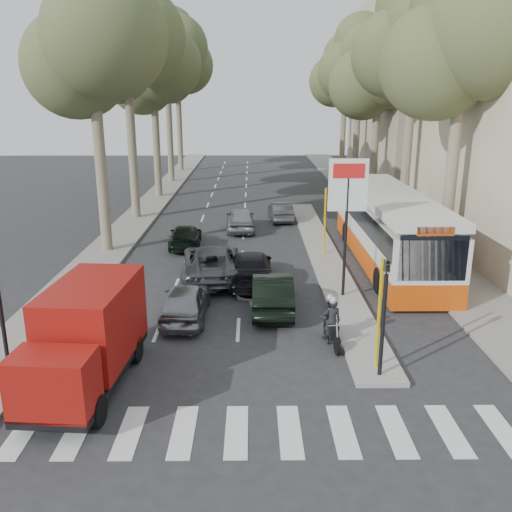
% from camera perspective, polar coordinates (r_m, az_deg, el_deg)
% --- Properties ---
extents(ground, '(120.00, 120.00, 0.00)m').
position_cam_1_polar(ground, '(17.33, 0.98, -10.45)').
color(ground, '#28282B').
rests_on(ground, ground).
extents(sidewalk_right, '(3.20, 70.00, 0.12)m').
position_cam_1_polar(sidewalk_right, '(42.16, 11.94, 5.49)').
color(sidewalk_right, gray).
rests_on(sidewalk_right, ground).
extents(median_left, '(2.40, 64.00, 0.12)m').
position_cam_1_polar(median_left, '(44.78, -10.28, 6.21)').
color(median_left, gray).
rests_on(median_left, ground).
extents(traffic_island, '(1.50, 26.00, 0.16)m').
position_cam_1_polar(traffic_island, '(27.80, 7.13, 0.13)').
color(traffic_island, gray).
rests_on(traffic_island, ground).
extents(building_far, '(11.00, 20.00, 16.00)m').
position_cam_1_polar(building_far, '(51.94, 18.08, 15.89)').
color(building_far, '#B7A88E').
rests_on(building_far, ground).
extents(billboard, '(1.50, 12.10, 5.60)m').
position_cam_1_polar(billboard, '(21.17, 9.55, 4.97)').
color(billboard, yellow).
rests_on(billboard, ground).
extents(traffic_light_island, '(0.16, 0.41, 3.60)m').
position_cam_1_polar(traffic_light_island, '(15.38, 13.40, -4.39)').
color(traffic_light_island, black).
rests_on(traffic_light_island, ground).
extents(tree_l_a, '(7.40, 7.20, 14.10)m').
position_cam_1_polar(tree_l_a, '(28.65, -16.68, 20.92)').
color(tree_l_a, '#6B604C').
rests_on(tree_l_a, ground).
extents(tree_l_b, '(7.40, 7.20, 14.88)m').
position_cam_1_polar(tree_l_b, '(36.48, -13.34, 21.15)').
color(tree_l_b, '#6B604C').
rests_on(tree_l_b, ground).
extents(tree_l_c, '(7.40, 7.20, 13.71)m').
position_cam_1_polar(tree_l_c, '(44.22, -10.64, 19.07)').
color(tree_l_c, '#6B604C').
rests_on(tree_l_c, ground).
extents(tree_l_d, '(7.40, 7.20, 15.66)m').
position_cam_1_polar(tree_l_d, '(52.23, -9.28, 20.59)').
color(tree_l_d, '#6B604C').
rests_on(tree_l_d, ground).
extents(tree_l_e, '(7.40, 7.20, 14.49)m').
position_cam_1_polar(tree_l_e, '(60.10, -8.15, 19.09)').
color(tree_l_e, '#6B604C').
rests_on(tree_l_e, ground).
extents(tree_r_a, '(7.40, 7.20, 14.10)m').
position_cam_1_polar(tree_r_a, '(27.39, 21.37, 20.75)').
color(tree_r_a, '#6B604C').
rests_on(tree_r_a, ground).
extents(tree_r_b, '(7.40, 7.20, 15.27)m').
position_cam_1_polar(tree_r_b, '(35.09, 16.69, 21.69)').
color(tree_r_b, '#6B604C').
rests_on(tree_r_b, ground).
extents(tree_r_c, '(7.40, 7.20, 13.32)m').
position_cam_1_polar(tree_r_c, '(42.65, 13.00, 18.58)').
color(tree_r_c, '#6B604C').
rests_on(tree_r_c, ground).
extents(tree_r_d, '(7.40, 7.20, 14.88)m').
position_cam_1_polar(tree_r_d, '(50.56, 11.07, 19.87)').
color(tree_r_d, '#6B604C').
rests_on(tree_r_d, ground).
extents(tree_r_e, '(7.40, 7.20, 14.10)m').
position_cam_1_polar(tree_r_e, '(58.41, 9.54, 18.77)').
color(tree_r_e, '#6B604C').
rests_on(tree_r_e, ground).
extents(silver_hatchback, '(1.65, 3.97, 1.35)m').
position_cam_1_polar(silver_hatchback, '(19.93, -7.44, -4.76)').
color(silver_hatchback, gray).
rests_on(silver_hatchback, ground).
extents(dark_hatchback, '(1.57, 4.33, 1.42)m').
position_cam_1_polar(dark_hatchback, '(20.60, 1.75, -3.79)').
color(dark_hatchback, black).
rests_on(dark_hatchback, ground).
extents(queue_car_a, '(2.94, 5.62, 1.51)m').
position_cam_1_polar(queue_car_a, '(24.12, -4.69, -0.67)').
color(queue_car_a, '#43444A').
rests_on(queue_car_a, ground).
extents(queue_car_b, '(2.02, 4.81, 1.39)m').
position_cam_1_polar(queue_car_b, '(23.55, -0.65, -1.20)').
color(queue_car_b, black).
rests_on(queue_car_b, ground).
extents(queue_car_c, '(1.91, 4.25, 1.42)m').
position_cam_1_polar(queue_car_c, '(32.80, -1.66, 3.91)').
color(queue_car_c, '#919298').
rests_on(queue_car_c, ground).
extents(queue_car_d, '(1.58, 3.82, 1.23)m').
position_cam_1_polar(queue_car_d, '(35.58, 2.62, 4.75)').
color(queue_car_d, '#474B4E').
rests_on(queue_car_d, ground).
extents(queue_car_e, '(1.86, 4.13, 1.18)m').
position_cam_1_polar(queue_car_e, '(29.45, -7.45, 2.08)').
color(queue_car_e, black).
rests_on(queue_car_e, ground).
extents(red_truck, '(2.40, 5.45, 2.84)m').
position_cam_1_polar(red_truck, '(15.81, -17.36, -7.99)').
color(red_truck, black).
rests_on(red_truck, ground).
extents(city_bus, '(2.95, 13.15, 3.46)m').
position_cam_1_polar(city_bus, '(26.87, 13.82, 3.06)').
color(city_bus, '#CE480B').
rests_on(city_bus, ground).
extents(motorcycle, '(0.77, 1.98, 1.69)m').
position_cam_1_polar(motorcycle, '(18.06, 7.87, -6.77)').
color(motorcycle, black).
rests_on(motorcycle, ground).
extents(pedestrian_near, '(0.98, 1.27, 1.94)m').
position_cam_1_polar(pedestrian_near, '(26.59, 20.71, 0.68)').
color(pedestrian_near, '#3A2D43').
rests_on(pedestrian_near, sidewalk_right).
extents(pedestrian_far, '(1.34, 1.19, 1.94)m').
position_cam_1_polar(pedestrian_far, '(31.94, 18.61, 3.41)').
color(pedestrian_far, brown).
rests_on(pedestrian_far, sidewalk_right).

